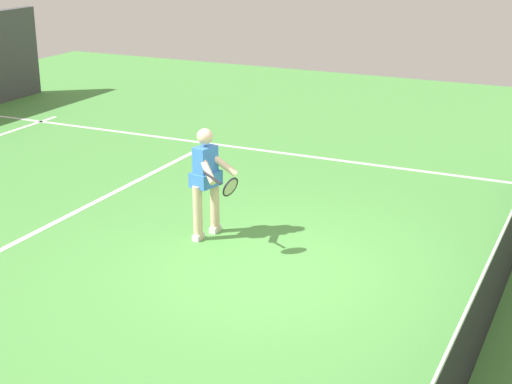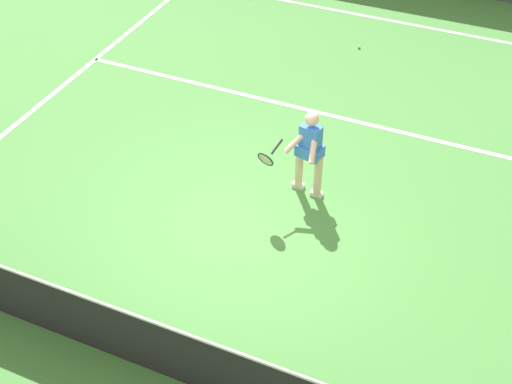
# 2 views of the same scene
# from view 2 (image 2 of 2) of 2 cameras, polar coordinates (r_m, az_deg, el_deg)

# --- Properties ---
(ground_plane) EXTENTS (26.75, 26.75, 0.00)m
(ground_plane) POSITION_cam_2_polar(r_m,az_deg,el_deg) (10.69, -1.61, -3.06)
(ground_plane) COLOR #4C9342
(baseline_marking) EXTENTS (10.89, 0.10, 0.01)m
(baseline_marking) POSITION_cam_2_polar(r_m,az_deg,el_deg) (16.84, 9.95, 13.97)
(baseline_marking) COLOR white
(baseline_marking) RESTS_ON ground
(service_line_marking) EXTENTS (9.89, 0.10, 0.01)m
(service_line_marking) POSITION_cam_2_polar(r_m,az_deg,el_deg) (13.27, 4.86, 6.64)
(service_line_marking) COLOR white
(service_line_marking) RESTS_ON ground
(court_net) EXTENTS (10.57, 0.08, 1.10)m
(court_net) POSITION_cam_2_polar(r_m,az_deg,el_deg) (8.72, -9.53, -12.08)
(court_net) COLOR #4C4C51
(court_net) RESTS_ON ground
(tennis_player) EXTENTS (0.91, 0.90, 1.55)m
(tennis_player) POSITION_cam_2_polar(r_m,az_deg,el_deg) (10.84, 4.34, 3.40)
(tennis_player) COLOR beige
(tennis_player) RESTS_ON ground
(tennis_ball_mid) EXTENTS (0.07, 0.07, 0.07)m
(tennis_ball_mid) POSITION_cam_2_polar(r_m,az_deg,el_deg) (15.47, 8.51, 11.76)
(tennis_ball_mid) COLOR #D1E533
(tennis_ball_mid) RESTS_ON ground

